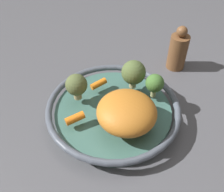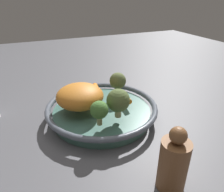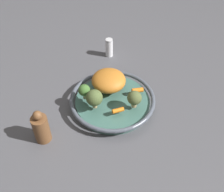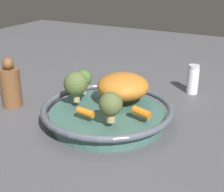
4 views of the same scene
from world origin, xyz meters
name	(u,v)px [view 3 (image 3 of 4)]	position (x,y,z in m)	size (l,w,h in m)	color
ground_plane	(112,106)	(0.00, 0.00, 0.00)	(2.32, 2.32, 0.00)	#4C4C51
serving_bowl	(112,101)	(0.00, 0.00, 0.02)	(0.32, 0.32, 0.05)	#3D665B
roast_chicken_piece	(109,80)	(0.01, 0.06, 0.08)	(0.13, 0.13, 0.06)	#BF6E24
baby_carrot_right	(118,110)	(-0.01, -0.07, 0.05)	(0.02, 0.02, 0.04)	orange
baby_carrot_center	(137,90)	(0.10, -0.02, 0.05)	(0.02, 0.02, 0.04)	orange
broccoli_floret_mid	(94,98)	(-0.08, -0.02, 0.09)	(0.06, 0.06, 0.08)	tan
broccoli_floret_small	(134,98)	(0.05, -0.07, 0.08)	(0.05, 0.05, 0.07)	tan
broccoli_floret_large	(84,90)	(-0.09, 0.04, 0.08)	(0.04, 0.04, 0.06)	tan
salt_shaker	(109,48)	(0.13, 0.29, 0.04)	(0.03, 0.03, 0.09)	white
pepper_mill	(41,128)	(-0.28, -0.03, 0.06)	(0.05, 0.05, 0.13)	brown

